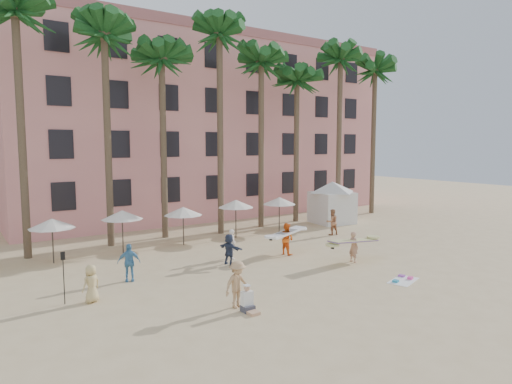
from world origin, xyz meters
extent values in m
plane|color=#D1B789|center=(0.00, 0.00, 0.00)|extent=(120.00, 120.00, 0.00)
cube|color=pink|center=(7.00, 26.00, 8.00)|extent=(35.00, 14.00, 16.00)
cylinder|color=brown|center=(-10.00, 14.50, 7.00)|extent=(0.44, 0.44, 14.00)
cylinder|color=brown|center=(-5.00, 15.00, 6.75)|extent=(0.44, 0.44, 13.50)
cylinder|color=brown|center=(-1.00, 15.50, 6.25)|extent=(0.44, 0.44, 12.50)
cylinder|color=brown|center=(3.00, 14.50, 7.25)|extent=(0.44, 0.44, 14.50)
cylinder|color=brown|center=(7.00, 15.00, 6.50)|extent=(0.44, 0.44, 13.00)
cylinder|color=brown|center=(11.00, 15.50, 6.00)|extent=(0.44, 0.44, 12.00)
cylinder|color=brown|center=(15.00, 14.50, 7.00)|extent=(0.44, 0.44, 14.00)
cylinder|color=brown|center=(20.00, 15.00, 6.75)|extent=(0.44, 0.44, 13.50)
cylinder|color=#332B23|center=(-9.00, 12.40, 1.20)|extent=(0.07, 0.07, 2.40)
cone|color=white|center=(-9.00, 12.40, 2.25)|extent=(2.50, 2.50, 0.55)
cylinder|color=#332B23|center=(-5.00, 12.60, 1.25)|extent=(0.07, 0.07, 2.50)
cone|color=white|center=(-5.00, 12.60, 2.35)|extent=(2.50, 2.50, 0.55)
cylinder|color=#332B23|center=(-1.00, 12.50, 1.20)|extent=(0.07, 0.07, 2.40)
cone|color=white|center=(-1.00, 12.50, 2.25)|extent=(2.50, 2.50, 0.55)
cylinder|color=#332B23|center=(3.00, 12.40, 1.30)|extent=(0.07, 0.07, 2.60)
cone|color=white|center=(3.00, 12.40, 2.45)|extent=(2.50, 2.50, 0.55)
cylinder|color=#332B23|center=(7.00, 12.60, 1.25)|extent=(0.07, 0.07, 2.50)
cone|color=white|center=(7.00, 12.60, 2.35)|extent=(2.50, 2.50, 0.55)
cube|color=silver|center=(12.93, 13.08, 1.30)|extent=(3.34, 3.34, 2.60)
cone|color=silver|center=(12.93, 13.08, 3.05)|extent=(5.01, 5.01, 0.90)
cube|color=white|center=(4.39, -0.78, 0.01)|extent=(2.02, 1.51, 0.02)
cube|color=teal|center=(3.85, -0.75, 0.07)|extent=(0.36, 0.33, 0.10)
cube|color=#F4439D|center=(4.83, -0.85, 0.08)|extent=(0.33, 0.30, 0.12)
cube|color=purple|center=(4.86, -0.31, 0.06)|extent=(0.34, 0.37, 0.08)
imported|color=tan|center=(4.98, 3.08, 0.87)|extent=(0.43, 0.65, 1.75)
cube|color=#D4D185|center=(4.98, 3.08, 1.22)|extent=(3.50, 0.96, 0.40)
imported|color=orange|center=(2.99, 6.64, 0.96)|extent=(0.88, 1.04, 1.91)
cube|color=white|center=(2.99, 6.64, 1.34)|extent=(3.26, 1.65, 0.32)
imported|color=#2F3952|center=(-1.05, 6.60, 0.86)|extent=(0.96, 1.66, 1.71)
imported|color=tan|center=(-4.20, 0.73, 0.96)|extent=(1.34, 0.89, 1.93)
imported|color=tan|center=(-8.94, 4.70, 0.80)|extent=(0.92, 0.77, 1.61)
imported|color=#AF6F49|center=(9.44, 9.43, 0.94)|extent=(1.06, 0.91, 1.89)
imported|color=#5191BD|center=(-6.64, 6.73, 0.93)|extent=(1.17, 0.78, 1.85)
imported|color=white|center=(-0.24, 7.59, 0.87)|extent=(0.56, 0.72, 1.73)
cylinder|color=black|center=(-9.93, 5.11, 1.05)|extent=(0.04, 0.04, 2.10)
cube|color=black|center=(-9.93, 5.11, 2.05)|extent=(0.18, 0.03, 0.35)
cube|color=#3F3F4C|center=(-4.12, 0.10, 0.13)|extent=(0.47, 0.44, 0.25)
cube|color=tan|center=(-4.12, -0.27, 0.06)|extent=(0.42, 0.47, 0.13)
cube|color=white|center=(-4.12, 0.16, 0.53)|extent=(0.46, 0.27, 0.58)
sphere|color=tan|center=(-4.12, 0.16, 0.95)|extent=(0.25, 0.25, 0.25)
camera|label=1|loc=(-13.76, -14.53, 6.65)|focal=32.00mm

